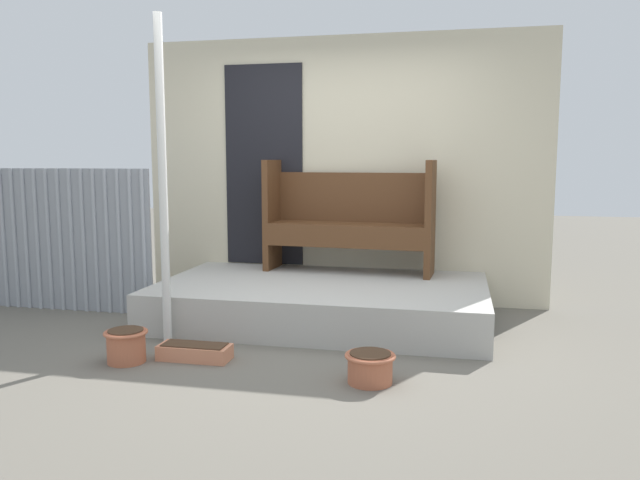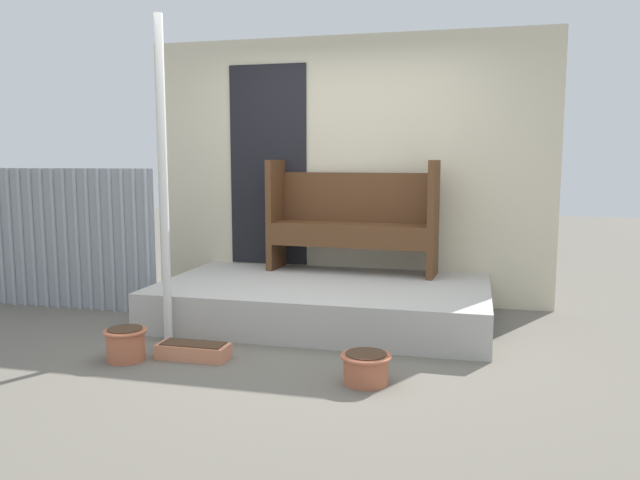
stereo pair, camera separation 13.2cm
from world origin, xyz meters
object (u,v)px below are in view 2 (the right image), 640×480
Objects in this scene: support_post at (164,182)px; bench at (352,215)px; flower_pot_middle at (366,367)px; planter_box_rect at (193,351)px; flower_pot_left at (126,343)px.

support_post reaches higher than bench.
support_post is 2.08m from flower_pot_middle.
support_post reaches higher than flower_pot_middle.
bench is at bearing 52.04° from support_post.
bench is (1.17, 1.50, -0.35)m from support_post.
support_post is at bearing 137.28° from planter_box_rect.
flower_pot_left is 1.73m from flower_pot_middle.
flower_pot_left is (-0.07, -0.51, -1.11)m from support_post.
support_post is 8.15× the size of flower_pot_left.
support_post is at bearing 82.68° from flower_pot_left.
support_post is at bearing 161.92° from flower_pot_middle.
bench is at bearing 66.84° from planter_box_rect.
bench is 2.24m from flower_pot_middle.
planter_box_rect is (0.38, -0.35, -1.18)m from support_post.
support_post is 1.53× the size of bench.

